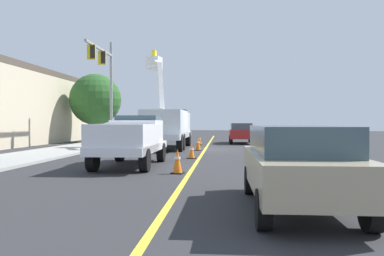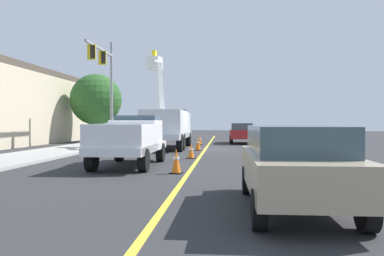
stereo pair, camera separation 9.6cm
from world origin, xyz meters
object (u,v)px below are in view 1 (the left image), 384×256
trailing_sedan (297,161)px  traffic_cone_leading (178,161)px  traffic_cone_mid_front (192,151)px  utility_bucket_truck (168,125)px  traffic_signal_mast (105,74)px  traffic_cone_mid_rear (198,144)px  traffic_cone_trailing (200,140)px  service_pickup_truck (131,138)px  passing_minivan (241,132)px

trailing_sedan → traffic_cone_leading: bearing=42.0°
traffic_cone_leading → traffic_cone_mid_front: (5.53, 1.10, -0.08)m
utility_bucket_truck → traffic_signal_mast: 6.48m
trailing_sedan → traffic_cone_leading: size_ratio=5.86×
trailing_sedan → traffic_cone_leading: 6.07m
traffic_cone_leading → traffic_cone_mid_rear: 11.04m
trailing_sedan → traffic_cone_trailing: (21.34, 7.75, -0.61)m
traffic_cone_leading → traffic_cone_trailing: size_ratio=1.19×
utility_bucket_truck → traffic_cone_leading: utility_bucket_truck is taller
traffic_cone_mid_front → service_pickup_truck: bearing=159.5°
traffic_cone_mid_rear → service_pickup_truck: bearing=177.9°
traffic_cone_mid_rear → traffic_signal_mast: (2.45, 7.77, 4.90)m
passing_minivan → traffic_signal_mast: (-6.64, 9.03, 4.34)m
traffic_cone_mid_rear → traffic_cone_trailing: size_ratio=1.13×
traffic_cone_mid_front → passing_minivan: bearing=-0.7°
traffic_signal_mast → trailing_sedan: bearing=-141.7°
traffic_signal_mast → traffic_cone_trailing: bearing=-60.2°
service_pickup_truck → traffic_cone_leading: (-1.67, -2.53, -0.69)m
traffic_cone_leading → traffic_cone_trailing: (16.85, 3.70, -0.07)m
trailing_sedan → passing_minivan: bearing=11.5°
traffic_cone_mid_front → traffic_cone_trailing: size_ratio=0.98×
service_pickup_truck → traffic_cone_leading: bearing=-123.4°
utility_bucket_truck → trailing_sedan: bearing=-152.4°
utility_bucket_truck → traffic_cone_trailing: bearing=-12.8°
service_pickup_truck → trailing_sedan: service_pickup_truck is taller
trailing_sedan → traffic_cone_trailing: bearing=20.0°
traffic_cone_mid_rear → traffic_signal_mast: 9.50m
trailing_sedan → traffic_cone_mid_front: trailing_sedan is taller
traffic_cone_trailing → traffic_signal_mast: traffic_signal_mast is taller
trailing_sedan → traffic_cone_mid_rear: size_ratio=6.13×
utility_bucket_truck → service_pickup_truck: utility_bucket_truck is taller
traffic_cone_mid_front → traffic_cone_mid_rear: (5.29, 1.10, 0.06)m
traffic_cone_leading → traffic_cone_mid_front: bearing=11.2°
traffic_signal_mast → traffic_cone_leading: bearing=-143.1°
passing_minivan → trailing_sedan: 24.90m
passing_minivan → traffic_cone_trailing: (-3.06, 2.77, -0.61)m
service_pickup_truck → traffic_cone_leading: 3.11m
utility_bucket_truck → traffic_cone_leading: 13.25m
utility_bucket_truck → traffic_cone_trailing: 4.81m
passing_minivan → traffic_cone_trailing: passing_minivan is taller
passing_minivan → traffic_cone_mid_front: bearing=179.3°
utility_bucket_truck → trailing_sedan: (-16.81, -8.78, -0.63)m
traffic_cone_leading → traffic_cone_trailing: bearing=12.4°
traffic_cone_leading → traffic_signal_mast: (13.27, 9.96, 4.88)m
utility_bucket_truck → traffic_cone_leading: bearing=-159.0°
utility_bucket_truck → traffic_cone_mid_rear: 3.18m
traffic_cone_trailing → traffic_signal_mast: size_ratio=0.09×
service_pickup_truck → traffic_cone_mid_front: (3.86, -1.44, -0.77)m
passing_minivan → traffic_cone_mid_rear: size_ratio=6.13×
service_pickup_truck → passing_minivan: size_ratio=1.16×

